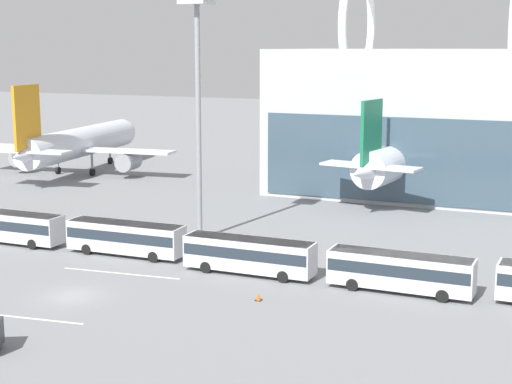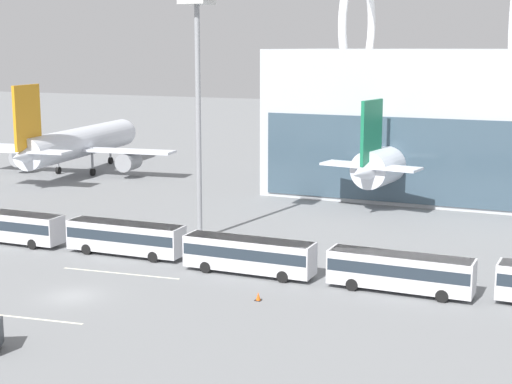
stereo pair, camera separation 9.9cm
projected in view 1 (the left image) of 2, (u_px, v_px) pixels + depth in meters
The scene contains 11 objects.
ground_plane at pixel (73, 296), 61.00m from camera, with size 440.00×440.00×0.00m, color slate.
airliner_at_gate_near at pixel (76, 144), 118.37m from camera, with size 31.86×35.05×14.13m.
airliner_at_gate_far at pixel (418, 155), 103.45m from camera, with size 44.72×41.72×13.19m.
shuttle_bus_0 at pixel (10, 225), 77.17m from camera, with size 11.48×2.67×3.09m.
shuttle_bus_1 at pixel (126, 236), 72.65m from camera, with size 11.50×2.73×3.09m.
shuttle_bus_2 at pixel (249, 253), 66.65m from camera, with size 11.47×2.61×3.09m.
shuttle_bus_3 at pixel (400, 270), 61.70m from camera, with size 11.49×2.69×3.09m.
floodlight_mast at pixel (198, 67), 76.21m from camera, with size 2.81×2.81×23.82m.
lane_stripe_1 at pixel (121, 273), 67.17m from camera, with size 10.97×0.25×0.01m, color silver.
lane_stripe_2 at pixel (23, 318), 56.21m from camera, with size 9.59×0.25×0.01m, color silver.
traffic_cone_1 at pixel (259, 296), 59.97m from camera, with size 0.51×0.51×0.64m.
Camera 1 is at (36.22, -48.08, 19.17)m, focal length 55.00 mm.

